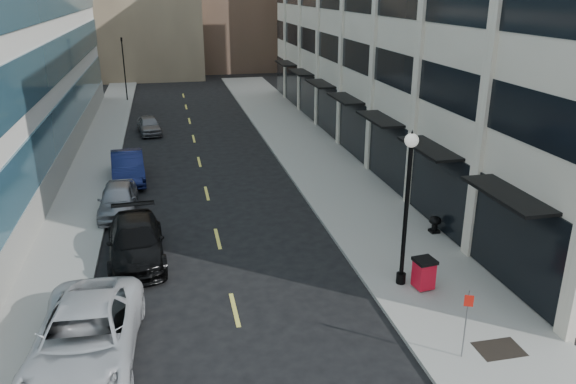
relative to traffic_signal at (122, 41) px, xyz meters
name	(u,v)px	position (x,y,z in m)	size (l,w,h in m)	color
sidewalk_right	(339,182)	(13.00, -28.00, -5.64)	(5.00, 80.00, 0.15)	gray
sidewalk_left	(81,201)	(-1.00, -28.00, -5.64)	(3.00, 80.00, 0.15)	gray
building_right	(448,12)	(22.44, -21.01, 3.28)	(15.30, 46.50, 18.25)	beige
grate_far	(499,349)	(13.10, -44.20, -5.56)	(1.40, 1.00, 0.01)	black
road_centerline	(212,214)	(5.50, -31.00, -5.71)	(0.15, 68.20, 0.01)	#D8CC4C
traffic_signal	(122,41)	(0.00, 0.00, 0.00)	(0.66, 0.66, 6.98)	black
car_white_van	(85,338)	(0.87, -42.00, -4.83)	(2.94, 6.37, 1.77)	silver
car_black_pickup	(136,242)	(2.07, -35.31, -4.92)	(2.23, 5.48, 1.59)	black
car_silver_sedan	(118,199)	(1.04, -29.99, -4.96)	(1.80, 4.46, 1.52)	gray
car_blue_sedan	(128,167)	(1.27, -24.88, -4.88)	(1.76, 5.06, 1.67)	#121944
car_grey_sedan	(149,125)	(2.30, -13.70, -5.04)	(1.59, 3.96, 1.35)	slate
trash_bin	(424,272)	(12.42, -40.23, -4.94)	(0.80, 0.86, 1.17)	red
lamppost	(407,197)	(11.78, -39.72, -2.12)	(0.49, 0.49, 5.88)	black
sign_post	(467,314)	(11.79, -44.29, -4.11)	(0.25, 0.13, 2.25)	slate
urn_planter	(435,223)	(15.10, -35.71, -5.10)	(0.55, 0.55, 0.77)	black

